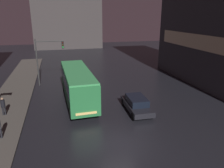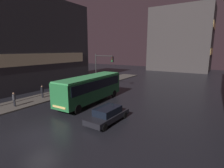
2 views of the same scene
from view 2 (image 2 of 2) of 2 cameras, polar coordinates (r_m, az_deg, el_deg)
ground_plane at (r=15.45m, az=-22.51°, el=-15.16°), size 120.00×120.00×0.00m
sidewalk_left at (r=27.97m, az=-16.54°, el=-2.89°), size 4.00×48.00×0.15m
building_left_tower at (r=35.01m, az=-28.04°, el=11.60°), size 10.07×24.83×15.40m
building_far_backdrop at (r=61.62m, az=21.51°, el=13.24°), size 18.07×12.00×19.42m
bus_near at (r=21.96m, az=-7.02°, el=-0.86°), size 2.96×10.60×3.41m
car_taxi at (r=16.41m, az=-1.44°, el=-9.90°), size 2.06×4.80×1.43m
pedestrian_near at (r=25.71m, az=-21.84°, el=-2.02°), size 0.50×0.50×1.67m
pedestrian_far at (r=23.16m, az=-29.35°, el=-4.13°), size 0.45×0.45×1.65m
traffic_light_main at (r=28.90m, az=-3.33°, el=6.01°), size 3.53×0.35×5.95m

